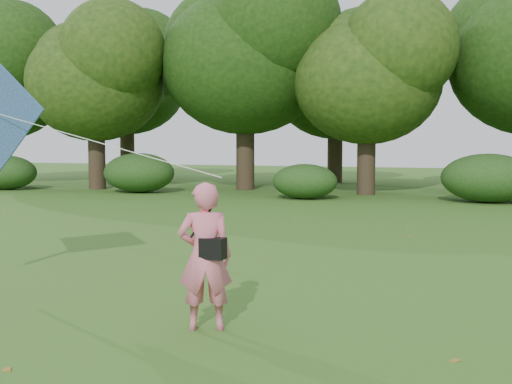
% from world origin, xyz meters
% --- Properties ---
extents(ground, '(100.00, 100.00, 0.00)m').
position_xyz_m(ground, '(0.00, 0.00, 0.00)').
color(ground, '#265114').
rests_on(ground, ground).
extents(man_kite_flyer, '(0.79, 0.66, 1.85)m').
position_xyz_m(man_kite_flyer, '(-0.55, -0.85, 0.92)').
color(man_kite_flyer, '#E66C85').
rests_on(man_kite_flyer, ground).
extents(crossbody_bag, '(0.43, 0.20, 0.72)m').
position_xyz_m(crossbody_bag, '(-0.43, -0.88, 1.04)').
color(crossbody_bag, black).
rests_on(crossbody_bag, ground).
extents(tree_line, '(54.70, 15.30, 9.48)m').
position_xyz_m(tree_line, '(1.67, 22.88, 5.60)').
color(tree_line, '#3A2D1E').
rests_on(tree_line, ground).
extents(shrub_band, '(39.15, 3.22, 1.88)m').
position_xyz_m(shrub_band, '(-0.72, 17.60, 0.86)').
color(shrub_band, '#264919').
rests_on(shrub_band, ground).
extents(fallen_leaves, '(9.92, 14.80, 0.01)m').
position_xyz_m(fallen_leaves, '(0.71, 1.94, 0.01)').
color(fallen_leaves, olive).
rests_on(fallen_leaves, ground).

